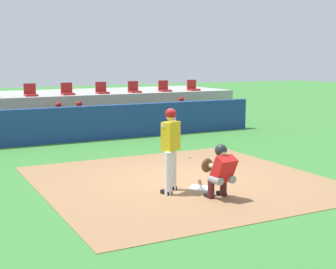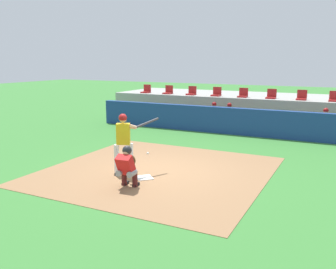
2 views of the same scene
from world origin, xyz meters
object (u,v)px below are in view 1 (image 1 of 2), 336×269
batter_at_plate (171,144)px  dugout_player_1 (81,119)px  stadium_seat_8 (193,88)px  stadium_seat_4 (67,91)px  stadium_seat_6 (134,89)px  stadium_seat_3 (31,93)px  home_plate (200,188)px  dugout_player_0 (60,120)px  stadium_seat_5 (102,90)px  catcher_crouched (220,169)px  dugout_player_2 (183,113)px  stadium_seat_7 (164,88)px

batter_at_plate → dugout_player_1: size_ratio=1.39×
stadium_seat_8 → stadium_seat_4: bearing=180.0°
dugout_player_1 → stadium_seat_6: size_ratio=2.71×
stadium_seat_3 → stadium_seat_8: size_ratio=1.00×
dugout_player_1 → stadium_seat_6: 3.73m
home_plate → dugout_player_0: size_ratio=0.34×
stadium_seat_5 → stadium_seat_6: size_ratio=1.00×
stadium_seat_4 → batter_at_plate: bearing=-93.9°
dugout_player_1 → stadium_seat_5: 2.70m
stadium_seat_4 → stadium_seat_8: (5.78, 0.00, 0.00)m
dugout_player_0 → stadium_seat_8: bearing=17.0°
catcher_crouched → stadium_seat_5: stadium_seat_5 is taller
dugout_player_2 → catcher_crouched: bearing=-114.8°
stadium_seat_3 → home_plate: bearing=-81.9°
dugout_player_2 → stadium_seat_7: (0.21, 2.03, 0.86)m
dugout_player_2 → dugout_player_1: bearing=180.0°
home_plate → dugout_player_1: size_ratio=0.34×
stadium_seat_5 → stadium_seat_8: bearing=0.0°
home_plate → catcher_crouched: 1.01m
stadium_seat_6 → dugout_player_0: bearing=-151.7°
stadium_seat_3 → stadium_seat_4: same height
home_plate → stadium_seat_8: size_ratio=0.92×
home_plate → stadium_seat_7: stadium_seat_7 is taller
batter_at_plate → stadium_seat_5: bearing=78.1°
stadium_seat_5 → dugout_player_2: bearing=-37.2°
dugout_player_2 → stadium_seat_6: (-1.24, 2.03, 0.86)m
batter_at_plate → stadium_seat_3: (-0.76, 10.12, 0.50)m
stadium_seat_8 → dugout_player_0: bearing=-163.0°
home_plate → dugout_player_2: size_ratio=0.34×
batter_at_plate → stadium_seat_8: size_ratio=3.76×
home_plate → dugout_player_1: bearing=90.8°
home_plate → dugout_player_1: (-0.12, 8.14, 0.65)m
stadium_seat_5 → stadium_seat_7: bearing=0.0°
home_plate → dugout_player_2: bearing=63.1°
stadium_seat_3 → stadium_seat_6: bearing=0.0°
dugout_player_0 → dugout_player_1: 0.77m
home_plate → dugout_player_1: dugout_player_1 is taller
stadium_seat_8 → stadium_seat_6: bearing=180.0°
dugout_player_2 → stadium_seat_3: (-5.57, 2.03, 0.86)m
home_plate → catcher_crouched: (-0.02, -0.83, 0.58)m
dugout_player_1 → stadium_seat_6: bearing=34.1°
home_plate → stadium_seat_3: size_ratio=0.92×
catcher_crouched → dugout_player_2: dugout_player_2 is taller
dugout_player_0 → batter_at_plate: bearing=-88.6°
stadium_seat_4 → stadium_seat_8: size_ratio=1.00×
dugout_player_1 → stadium_seat_3: 2.58m
catcher_crouched → stadium_seat_8: bearing=62.2°
dugout_player_0 → stadium_seat_3: size_ratio=2.71×
stadium_seat_3 → stadium_seat_8: same height
stadium_seat_6 → stadium_seat_7: 1.44m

